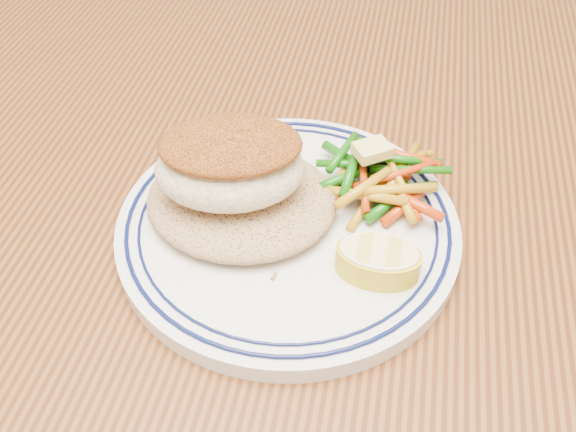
# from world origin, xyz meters

# --- Properties ---
(dining_table) EXTENTS (1.50, 0.90, 0.75)m
(dining_table) POSITION_xyz_m (0.00, 0.00, 0.65)
(dining_table) COLOR #46220E
(dining_table) RESTS_ON ground
(plate) EXTENTS (0.25, 0.25, 0.02)m
(plate) POSITION_xyz_m (0.04, -0.03, 0.76)
(plate) COLOR silver
(plate) RESTS_ON dining_table
(rice_pilaf) EXTENTS (0.14, 0.13, 0.03)m
(rice_pilaf) POSITION_xyz_m (0.00, -0.03, 0.78)
(rice_pilaf) COLOR #98724C
(rice_pilaf) RESTS_ON plate
(fish_fillet) EXTENTS (0.12, 0.10, 0.05)m
(fish_fillet) POSITION_xyz_m (-0.00, -0.03, 0.81)
(fish_fillet) COLOR beige
(fish_fillet) RESTS_ON rice_pilaf
(vegetable_pile) EXTENTS (0.10, 0.10, 0.03)m
(vegetable_pile) POSITION_xyz_m (0.10, 0.01, 0.78)
(vegetable_pile) COLOR #13580B
(vegetable_pile) RESTS_ON plate
(butter_pat) EXTENTS (0.03, 0.03, 0.01)m
(butter_pat) POSITION_xyz_m (0.09, 0.02, 0.80)
(butter_pat) COLOR #E8D471
(butter_pat) RESTS_ON vegetable_pile
(lemon_wedge) EXTENTS (0.06, 0.05, 0.02)m
(lemon_wedge) POSITION_xyz_m (0.11, -0.07, 0.78)
(lemon_wedge) COLOR yellow
(lemon_wedge) RESTS_ON plate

